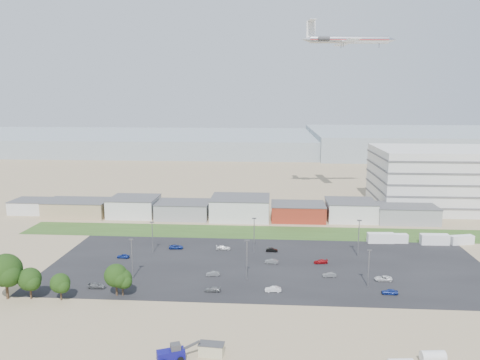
# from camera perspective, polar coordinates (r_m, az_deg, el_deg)

# --- Properties ---
(ground) EXTENTS (700.00, 700.00, 0.00)m
(ground) POSITION_cam_1_polar(r_m,az_deg,el_deg) (113.51, 0.60, -13.81)
(ground) COLOR #917C5C
(ground) RESTS_ON ground
(parking_lot) EXTENTS (120.00, 50.00, 0.01)m
(parking_lot) POSITION_cam_1_polar(r_m,az_deg,el_deg) (131.88, 3.33, -10.34)
(parking_lot) COLOR black
(parking_lot) RESTS_ON ground
(grass_strip) EXTENTS (160.00, 16.00, 0.02)m
(grass_strip) POSITION_cam_1_polar(r_m,az_deg,el_deg) (162.37, 1.70, -6.37)
(grass_strip) COLOR #2E4C1C
(grass_strip) RESTS_ON ground
(hills_backdrop) EXTENTS (700.00, 200.00, 9.00)m
(hills_backdrop) POSITION_cam_1_polar(r_m,az_deg,el_deg) (422.03, 8.63, 4.32)
(hills_backdrop) COLOR gray
(hills_backdrop) RESTS_ON ground
(building_row) EXTENTS (170.00, 20.00, 8.00)m
(building_row) POSITION_cam_1_polar(r_m,az_deg,el_deg) (181.07, -3.43, -3.35)
(building_row) COLOR silver
(building_row) RESTS_ON ground
(parking_garage) EXTENTS (80.00, 40.00, 25.00)m
(parking_garage) POSITION_cam_1_polar(r_m,az_deg,el_deg) (218.17, 26.57, 0.18)
(parking_garage) COLOR silver
(parking_garage) RESTS_ON ground
(portable_shed) EXTENTS (4.78, 2.78, 2.31)m
(portable_shed) POSITION_cam_1_polar(r_m,az_deg,el_deg) (89.69, -3.50, -19.91)
(portable_shed) COLOR #BCB48E
(portable_shed) RESTS_ON ground
(telehandler) EXTENTS (8.16, 5.34, 3.23)m
(telehandler) POSITION_cam_1_polar(r_m,az_deg,el_deg) (88.40, -8.43, -20.14)
(telehandler) COLOR #0D0C60
(telehandler) RESTS_ON ground
(storage_tank_ne) EXTENTS (4.36, 2.51, 2.50)m
(storage_tank_ne) POSITION_cam_1_polar(r_m,az_deg,el_deg) (93.64, 22.46, -19.26)
(storage_tank_ne) COLOR silver
(storage_tank_ne) RESTS_ON ground
(box_trailer_a) EXTENTS (8.47, 3.03, 3.13)m
(box_trailer_a) POSITION_cam_1_polar(r_m,az_deg,el_deg) (157.15, 16.77, -6.78)
(box_trailer_a) COLOR silver
(box_trailer_a) RESTS_ON ground
(box_trailer_b) EXTENTS (7.64, 2.65, 2.83)m
(box_trailer_b) POSITION_cam_1_polar(r_m,az_deg,el_deg) (158.71, 18.42, -6.76)
(box_trailer_b) COLOR silver
(box_trailer_b) RESTS_ON ground
(box_trailer_c) EXTENTS (8.76, 2.98, 3.26)m
(box_trailer_c) POSITION_cam_1_polar(r_m,az_deg,el_deg) (161.16, 22.62, -6.69)
(box_trailer_c) COLOR silver
(box_trailer_c) RESTS_ON ground
(box_trailer_d) EXTENTS (7.82, 4.08, 2.80)m
(box_trailer_d) POSITION_cam_1_polar(r_m,az_deg,el_deg) (164.86, 25.41, -6.61)
(box_trailer_d) COLOR silver
(box_trailer_d) RESTS_ON ground
(tree_far_left) EXTENTS (8.11, 8.11, 12.16)m
(tree_far_left) POSITION_cam_1_polar(r_m,az_deg,el_deg) (121.67, -26.67, -10.17)
(tree_far_left) COLOR black
(tree_far_left) RESTS_ON ground
(tree_left) EXTENTS (5.62, 5.62, 8.42)m
(tree_left) POSITION_cam_1_polar(r_m,az_deg,el_deg) (119.99, -24.25, -11.21)
(tree_left) COLOR black
(tree_left) RESTS_ON ground
(tree_mid) EXTENTS (4.82, 4.82, 7.23)m
(tree_mid) POSITION_cam_1_polar(r_m,az_deg,el_deg) (116.84, -21.06, -11.88)
(tree_mid) COLOR black
(tree_mid) RESTS_ON ground
(tree_right) EXTENTS (5.81, 5.81, 8.72)m
(tree_right) POSITION_cam_1_polar(r_m,az_deg,el_deg) (115.11, -14.88, -11.46)
(tree_right) COLOR black
(tree_right) RESTS_ON ground
(tree_near) EXTENTS (4.89, 4.89, 7.34)m
(tree_near) POSITION_cam_1_polar(r_m,az_deg,el_deg) (114.97, -14.16, -11.83)
(tree_near) COLOR black
(tree_near) RESTS_ON ground
(lightpole_front_l) EXTENTS (1.24, 0.52, 10.52)m
(lightpole_front_l) POSITION_cam_1_polar(r_m,az_deg,el_deg) (124.00, -13.02, -9.36)
(lightpole_front_l) COLOR slate
(lightpole_front_l) RESTS_ON ground
(lightpole_front_m) EXTENTS (1.24, 0.52, 10.55)m
(lightpole_front_m) POSITION_cam_1_polar(r_m,az_deg,el_deg) (119.99, 0.85, -9.75)
(lightpole_front_m) COLOR slate
(lightpole_front_m) RESTS_ON ground
(lightpole_front_r) EXTENTS (1.11, 0.46, 9.40)m
(lightpole_front_r) POSITION_cam_1_polar(r_m,az_deg,el_deg) (120.42, 15.41, -10.34)
(lightpole_front_r) COLOR slate
(lightpole_front_r) RESTS_ON ground
(lightpole_back_l) EXTENTS (1.12, 0.47, 9.56)m
(lightpole_back_l) POSITION_cam_1_polar(r_m,az_deg,el_deg) (142.52, -10.62, -6.90)
(lightpole_back_l) COLOR slate
(lightpole_back_l) RESTS_ON ground
(lightpole_back_m) EXTENTS (1.25, 0.52, 10.62)m
(lightpole_back_m) POSITION_cam_1_polar(r_m,az_deg,el_deg) (140.45, 1.73, -6.76)
(lightpole_back_m) COLOR slate
(lightpole_back_m) RESTS_ON ground
(lightpole_back_r) EXTENTS (1.29, 0.54, 10.93)m
(lightpole_back_r) POSITION_cam_1_polar(r_m,az_deg,el_deg) (141.36, 14.26, -6.89)
(lightpole_back_r) COLOR slate
(lightpole_back_r) RESTS_ON ground
(airliner) EXTENTS (43.87, 32.30, 12.13)m
(airliner) POSITION_cam_1_polar(r_m,az_deg,el_deg) (211.76, 13.14, 16.34)
(airliner) COLOR silver
(parked_car_0) EXTENTS (4.36, 2.03, 1.21)m
(parked_car_0) POSITION_cam_1_polar(r_m,az_deg,el_deg) (126.53, 17.06, -11.39)
(parked_car_0) COLOR silver
(parked_car_0) RESTS_ON ground
(parked_car_1) EXTENTS (3.56, 1.46, 1.15)m
(parked_car_1) POSITION_cam_1_polar(r_m,az_deg,el_deg) (125.66, 10.83, -11.29)
(parked_car_1) COLOR #595B5E
(parked_car_1) RESTS_ON ground
(parked_car_2) EXTENTS (3.82, 1.67, 1.28)m
(parked_car_2) POSITION_cam_1_polar(r_m,az_deg,el_deg) (118.91, 17.78, -12.83)
(parked_car_2) COLOR navy
(parked_car_2) RESTS_ON ground
(parked_car_3) EXTENTS (3.85, 1.57, 1.12)m
(parked_car_3) POSITION_cam_1_polar(r_m,az_deg,el_deg) (115.20, -3.37, -13.15)
(parked_car_3) COLOR #595B5E
(parked_car_3) RESTS_ON ground
(parked_car_4) EXTENTS (3.58, 1.50, 1.15)m
(parked_car_4) POSITION_cam_1_polar(r_m,az_deg,el_deg) (124.46, -3.32, -11.33)
(parked_car_4) COLOR #595B5E
(parked_car_4) RESTS_ON ground
(parked_car_5) EXTENTS (3.70, 1.80, 1.22)m
(parked_car_5) POSITION_cam_1_polar(r_m,az_deg,el_deg) (141.15, -14.05, -8.98)
(parked_car_5) COLOR navy
(parked_car_5) RESTS_ON ground
(parked_car_6) EXTENTS (4.47, 2.07, 1.27)m
(parked_car_6) POSITION_cam_1_polar(r_m,az_deg,el_deg) (144.28, -2.05, -8.24)
(parked_car_6) COLOR silver
(parked_car_6) RESTS_ON ground
(parked_car_7) EXTENTS (3.79, 1.54, 1.22)m
(parked_car_7) POSITION_cam_1_polar(r_m,az_deg,el_deg) (133.17, 3.86, -9.86)
(parked_car_7) COLOR #595B5E
(parked_car_7) RESTS_ON ground
(parked_car_9) EXTENTS (4.46, 2.25, 1.21)m
(parked_car_9) POSITION_cam_1_polar(r_m,az_deg,el_deg) (146.36, -7.79, -8.08)
(parked_car_9) COLOR navy
(parked_car_9) RESTS_ON ground
(parked_car_10) EXTENTS (4.32, 1.77, 1.25)m
(parked_car_10) POSITION_cam_1_polar(r_m,az_deg,el_deg) (121.97, -17.05, -12.21)
(parked_car_10) COLOR #595B5E
(parked_car_10) RESTS_ON ground
(parked_car_11) EXTENTS (3.61, 1.41, 1.17)m
(parked_car_11) POSITION_cam_1_polar(r_m,az_deg,el_deg) (142.59, 3.90, -8.51)
(parked_car_11) COLOR black
(parked_car_11) RESTS_ON ground
(parked_car_12) EXTENTS (4.03, 1.96, 1.13)m
(parked_car_12) POSITION_cam_1_polar(r_m,az_deg,el_deg) (134.76, 9.80, -9.77)
(parked_car_12) COLOR maroon
(parked_car_12) RESTS_ON ground
(parked_car_13) EXTENTS (3.96, 1.69, 1.27)m
(parked_car_13) POSITION_cam_1_polar(r_m,az_deg,el_deg) (115.12, 4.05, -13.14)
(parked_car_13) COLOR silver
(parked_car_13) RESTS_ON ground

